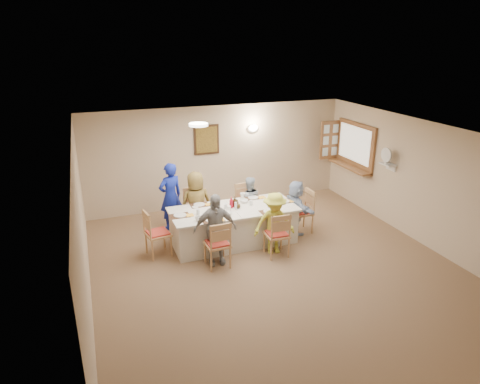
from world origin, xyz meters
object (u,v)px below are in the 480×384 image
object	(u,v)px
chair_right_end	(301,211)
diner_front_left	(215,229)
chair_left_end	(158,233)
serving_hatch	(355,146)
chair_front_right	(277,233)
diner_back_right	(249,202)
diner_front_right	(274,223)
dining_table	(234,226)
condiment_ketchup	(231,202)
chair_back_left	(195,211)
chair_front_left	(217,243)
chair_back_right	(247,205)
diner_back_left	(196,204)
diner_right_end	(296,207)
desk_fan	(387,158)
caregiver	(171,196)

from	to	relation	value
chair_right_end	diner_front_left	size ratio (longest dim) A/B	0.69
chair_left_end	diner_front_left	distance (m)	1.19
serving_hatch	chair_front_right	bearing A→B (deg)	-147.32
diner_back_right	diner_front_right	xyz separation A→B (m)	(0.00, -1.36, 0.05)
dining_table	condiment_ketchup	world-z (taller)	condiment_ketchup
chair_back_left	chair_right_end	world-z (taller)	chair_back_left
diner_front_left	condiment_ketchup	xyz separation A→B (m)	(0.57, 0.73, 0.19)
chair_back_left	diner_front_left	distance (m)	1.49
chair_left_end	diner_back_right	bearing A→B (deg)	-82.19
chair_back_left	diner_front_right	world-z (taller)	diner_front_right
chair_front_left	chair_front_right	size ratio (longest dim) A/B	1.01
chair_back_right	chair_right_end	bearing A→B (deg)	-45.89
diner_back_left	diner_right_end	world-z (taller)	diner_back_left
chair_front_left	condiment_ketchup	world-z (taller)	condiment_ketchup
desk_fan	caregiver	bearing A→B (deg)	163.10
chair_back_left	diner_back_left	bearing A→B (deg)	-88.74
serving_hatch	diner_back_left	world-z (taller)	serving_hatch
diner_front_left	chair_right_end	bearing A→B (deg)	22.99
diner_front_right	serving_hatch	bearing A→B (deg)	40.81
diner_front_right	dining_table	bearing A→B (deg)	141.21
chair_left_end	caregiver	world-z (taller)	caregiver
chair_back_right	diner_back_right	world-z (taller)	diner_back_right
chair_back_left	chair_front_left	bearing A→B (deg)	-88.74
chair_left_end	diner_front_left	bearing A→B (deg)	-135.34
chair_back_left	chair_front_left	world-z (taller)	chair_back_left
chair_back_left	chair_front_left	xyz separation A→B (m)	(0.00, -1.60, -0.02)
chair_right_end	serving_hatch	bearing A→B (deg)	118.71
chair_left_end	condiment_ketchup	xyz separation A→B (m)	(1.52, 0.05, 0.40)
diner_back_right	dining_table	bearing A→B (deg)	58.27
diner_back_right	serving_hatch	bearing A→B (deg)	-161.91
chair_front_right	chair_left_end	distance (m)	2.29
diner_back_right	chair_front_right	bearing A→B (deg)	99.70
diner_back_right	caregiver	distance (m)	1.72
chair_front_right	caregiver	world-z (taller)	caregiver
chair_back_left	chair_back_right	size ratio (longest dim) A/B	1.04
diner_back_right	chair_back_right	bearing A→B (deg)	-80.30
chair_front_left	diner_front_left	xyz separation A→B (m)	(0.00, 0.12, 0.22)
dining_table	condiment_ketchup	distance (m)	0.50
chair_left_end	condiment_ketchup	distance (m)	1.58
serving_hatch	diner_right_end	xyz separation A→B (m)	(-2.18, -1.12, -0.91)
diner_front_right	diner_right_end	xyz separation A→B (m)	(0.82, 0.68, -0.03)
serving_hatch	diner_front_left	size ratio (longest dim) A/B	1.09
chair_right_end	diner_right_end	size ratio (longest dim) A/B	0.80
chair_back_left	diner_right_end	size ratio (longest dim) A/B	0.82
diner_back_left	condiment_ketchup	world-z (taller)	diner_back_left
serving_hatch	diner_front_right	distance (m)	3.60
caregiver	chair_back_left	bearing A→B (deg)	124.20
chair_right_end	diner_back_left	world-z (taller)	diner_back_left
dining_table	condiment_ketchup	bearing A→B (deg)	118.47
serving_hatch	diner_back_left	size ratio (longest dim) A/B	1.07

